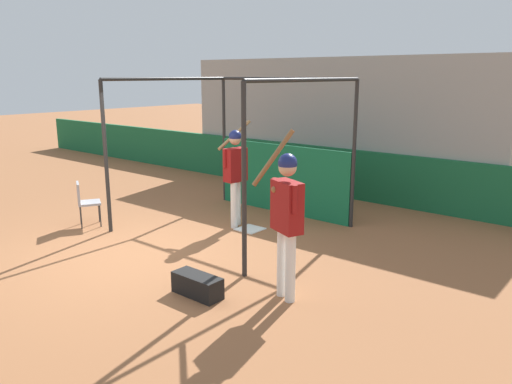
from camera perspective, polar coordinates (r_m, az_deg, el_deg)
name	(u,v)px	position (r m, az deg, el deg)	size (l,w,h in m)	color
ground_plane	(134,254)	(8.23, -13.80, -6.93)	(60.00, 60.00, 0.00)	#935B38
outfield_wall	(321,170)	(12.03, 7.43, 2.51)	(24.00, 0.12, 1.13)	#196038
bleacher_section	(364,121)	(13.66, 12.25, 7.99)	(8.15, 4.00, 3.21)	#9E9E99
batting_cage	(266,159)	(9.73, 1.14, 3.82)	(3.30, 3.12, 2.74)	#282828
home_plate	(250,229)	(9.23, -0.69, -4.25)	(0.44, 0.44, 0.02)	white
player_batter	(235,169)	(9.20, -2.37, 2.69)	(0.52, 0.89, 1.94)	white
player_waiting	(286,212)	(6.15, 3.49, -2.24)	(0.80, 0.53, 2.13)	white
folding_chair	(84,199)	(9.86, -19.02, -0.79)	(0.54, 0.54, 0.84)	#99999E
equipment_bag	(197,285)	(6.59, -6.72, -10.53)	(0.70, 0.28, 0.28)	black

